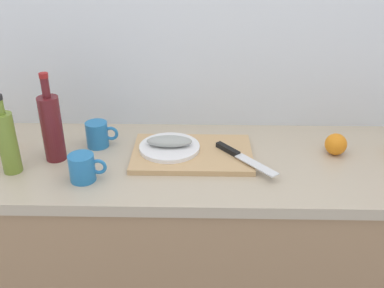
{
  "coord_description": "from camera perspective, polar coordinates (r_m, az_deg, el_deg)",
  "views": [
    {
      "loc": [
        0.03,
        -1.4,
        1.69
      ],
      "look_at": [
        -0.0,
        0.02,
        0.95
      ],
      "focal_mm": 41.27,
      "sensor_mm": 36.0,
      "label": 1
    }
  ],
  "objects": [
    {
      "name": "back_wall",
      "position": [
        1.78,
        0.24,
        13.11
      ],
      "size": [
        3.2,
        0.05,
        2.5
      ],
      "primitive_type": "cube",
      "color": "silver",
      "rests_on": "ground_plane"
    },
    {
      "name": "coffee_mug_0",
      "position": [
        1.72,
        -12.07,
        1.22
      ],
      "size": [
        0.12,
        0.08,
        0.1
      ],
      "color": "#2672B2",
      "rests_on": "kitchen_counter"
    },
    {
      "name": "white_plate",
      "position": [
        1.64,
        -2.92,
        -0.43
      ],
      "size": [
        0.22,
        0.22,
        0.01
      ],
      "primitive_type": "cylinder",
      "color": "white",
      "rests_on": "cutting_board"
    },
    {
      "name": "orange_1",
      "position": [
        1.71,
        18.09,
        -0.02
      ],
      "size": [
        0.08,
        0.08,
        0.08
      ],
      "primitive_type": "sphere",
      "color": "orange",
      "rests_on": "kitchen_counter"
    },
    {
      "name": "orange_0",
      "position": [
        1.79,
        -23.31,
        0.1
      ],
      "size": [
        0.07,
        0.07,
        0.07
      ],
      "primitive_type": "sphere",
      "color": "orange",
      "rests_on": "kitchen_counter"
    },
    {
      "name": "coffee_mug_1",
      "position": [
        1.51,
        -13.92,
        -2.99
      ],
      "size": [
        0.13,
        0.09,
        0.09
      ],
      "color": "#2672B2",
      "rests_on": "kitchen_counter"
    },
    {
      "name": "chef_knife",
      "position": [
        1.59,
        5.94,
        -1.4
      ],
      "size": [
        0.21,
        0.24,
        0.02
      ],
      "rotation": [
        0.0,
        0.0,
        -0.88
      ],
      "color": "silver",
      "rests_on": "cutting_board"
    },
    {
      "name": "kitchen_counter",
      "position": [
        1.87,
        0.0,
        -14.03
      ],
      "size": [
        2.0,
        0.6,
        0.9
      ],
      "color": "#9E7A56",
      "rests_on": "ground_plane"
    },
    {
      "name": "olive_oil_bottle",
      "position": [
        1.61,
        -22.75,
        0.3
      ],
      "size": [
        0.06,
        0.06,
        0.28
      ],
      "color": "olive",
      "rests_on": "kitchen_counter"
    },
    {
      "name": "cutting_board",
      "position": [
        1.63,
        0.0,
        -1.25
      ],
      "size": [
        0.44,
        0.28,
        0.02
      ],
      "primitive_type": "cube",
      "color": "tan",
      "rests_on": "kitchen_counter"
    },
    {
      "name": "wine_bottle",
      "position": [
        1.64,
        -17.67,
        2.13
      ],
      "size": [
        0.07,
        0.07,
        0.33
      ],
      "color": "#59191E",
      "rests_on": "kitchen_counter"
    },
    {
      "name": "fish_fillet",
      "position": [
        1.62,
        -2.95,
        0.36
      ],
      "size": [
        0.17,
        0.07,
        0.04
      ],
      "primitive_type": "ellipsoid",
      "color": "#999E99",
      "rests_on": "white_plate"
    }
  ]
}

